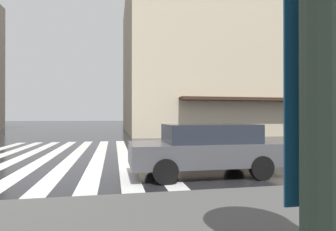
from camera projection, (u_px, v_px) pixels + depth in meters
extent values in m
plane|color=black|center=(24.00, 175.00, 7.78)|extent=(220.00, 220.00, 0.00)
cube|color=silver|center=(146.00, 153.00, 12.44)|extent=(13.00, 0.50, 0.01)
cube|color=silver|center=(123.00, 154.00, 12.25)|extent=(13.00, 0.50, 0.01)
cube|color=silver|center=(100.00, 154.00, 12.06)|extent=(13.00, 0.50, 0.01)
cube|color=silver|center=(75.00, 155.00, 11.87)|extent=(13.00, 0.50, 0.01)
cube|color=silver|center=(50.00, 155.00, 11.67)|extent=(13.00, 0.50, 0.01)
cube|color=silver|center=(25.00, 156.00, 11.48)|extent=(13.00, 0.50, 0.01)
cube|color=beige|center=(229.00, 64.00, 32.63)|extent=(19.47, 23.74, 15.45)
cube|color=#382319|center=(281.00, 100.00, 22.46)|extent=(1.20, 16.62, 0.24)
cube|color=#19517F|center=(328.00, 100.00, 2.53)|extent=(0.02, 0.87, 1.88)
cube|color=#4C4C51|center=(204.00, 153.00, 7.73)|extent=(1.75, 4.10, 0.60)
cube|color=#232833|center=(210.00, 133.00, 7.77)|extent=(1.54, 2.46, 0.50)
cylinder|color=black|center=(165.00, 171.00, 6.68)|extent=(0.20, 0.62, 0.62)
cylinder|color=black|center=(155.00, 161.00, 8.30)|extent=(0.20, 0.62, 0.62)
cylinder|color=black|center=(261.00, 168.00, 7.16)|extent=(0.20, 0.62, 0.62)
cylinder|color=black|center=(234.00, 158.00, 8.78)|extent=(0.20, 0.62, 0.62)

